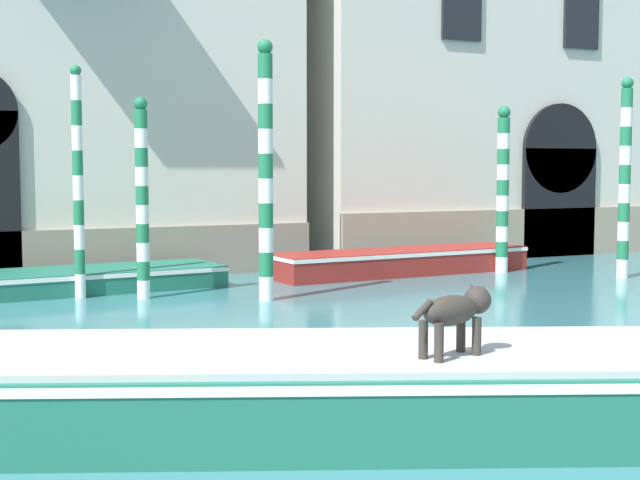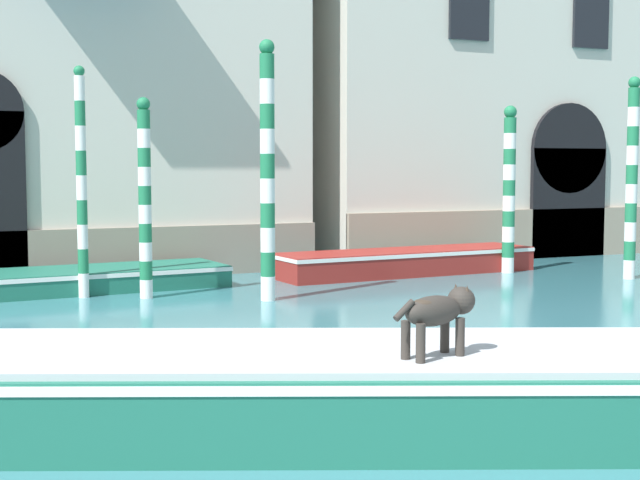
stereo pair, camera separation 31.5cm
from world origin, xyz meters
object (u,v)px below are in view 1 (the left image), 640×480
mooring_pole_2 (503,189)px  boat_moored_near_palazzo (69,280)px  boat_foreground (289,387)px  mooring_pole_4 (625,178)px  boat_moored_far (400,261)px  mooring_pole_0 (78,182)px  dog_on_deck (456,311)px  mooring_pole_3 (142,198)px  mooring_pole_1 (266,170)px

mooring_pole_2 → boat_moored_near_palazzo: bearing=174.5°
boat_foreground → mooring_pole_4: size_ratio=1.91×
boat_moored_far → mooring_pole_0: bearing=-177.5°
boat_foreground → dog_on_deck: (1.18, -0.92, 0.75)m
boat_foreground → mooring_pole_0: 9.28m
dog_on_deck → mooring_pole_0: 10.18m
mooring_pole_3 → mooring_pole_4: size_ratio=0.85×
dog_on_deck → mooring_pole_0: (-1.43, 10.03, 0.97)m
boat_foreground → dog_on_deck: dog_on_deck is taller
mooring_pole_4 → mooring_pole_0: bearing=170.1°
boat_foreground → mooring_pole_3: 8.73m
boat_foreground → mooring_pole_2: (9.14, 9.16, 1.50)m
boat_moored_far → mooring_pole_1: 5.27m
boat_moored_far → mooring_pole_2: size_ratio=1.65×
dog_on_deck → mooring_pole_3: mooring_pole_3 is taller
dog_on_deck → mooring_pole_1: (1.53, 8.33, 1.18)m
mooring_pole_2 → mooring_pole_4: 2.62m
mooring_pole_4 → boat_moored_near_palazzo: bearing=165.5°
mooring_pole_4 → boat_moored_far: bearing=145.7°
boat_moored_near_palazzo → mooring_pole_0: 2.12m
mooring_pole_1 → mooring_pole_2: size_ratio=1.23×
mooring_pole_0 → mooring_pole_3: mooring_pole_0 is taller
mooring_pole_0 → mooring_pole_2: size_ratio=1.12×
boat_moored_near_palazzo → mooring_pole_0: (0.05, -0.96, 1.89)m
boat_moored_far → mooring_pole_0: mooring_pole_0 is taller
boat_moored_far → mooring_pole_3: size_ratio=1.70×
boat_foreground → mooring_pole_4: bearing=56.7°
mooring_pole_2 → boat_moored_far: bearing=162.5°
boat_moored_near_palazzo → mooring_pole_1: size_ratio=1.31×
boat_moored_far → mooring_pole_3: (-6.13, -1.29, 1.55)m
dog_on_deck → boat_moored_far: (5.73, 10.78, -0.87)m
mooring_pole_1 → boat_moored_near_palazzo: bearing=138.6°
boat_moored_far → mooring_pole_1: mooring_pole_1 is taller
boat_moored_far → mooring_pole_1: bearing=-153.2°
dog_on_deck → mooring_pole_3: (-0.40, 9.49, 0.69)m
mooring_pole_3 → mooring_pole_4: (10.07, -1.39, 0.32)m
mooring_pole_2 → mooring_pole_4: size_ratio=0.88×
mooring_pole_3 → boat_moored_near_palazzo: bearing=125.8°
boat_foreground → mooring_pole_0: bearing=114.8°
mooring_pole_0 → mooring_pole_2: 9.40m
boat_moored_near_palazzo → mooring_pole_4: bearing=-19.1°
boat_moored_near_palazzo → mooring_pole_1: 4.54m
boat_foreground → mooring_pole_3: size_ratio=2.24×
boat_moored_near_palazzo → mooring_pole_3: 2.46m
boat_moored_near_palazzo → boat_foreground: bearing=-92.8°
mooring_pole_1 → mooring_pole_4: size_ratio=1.08×
dog_on_deck → mooring_pole_4: size_ratio=0.21×
dog_on_deck → mooring_pole_3: 9.52m
boat_foreground → mooring_pole_0: (-0.25, 9.12, 1.72)m
dog_on_deck → mooring_pole_0: size_ratio=0.21×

